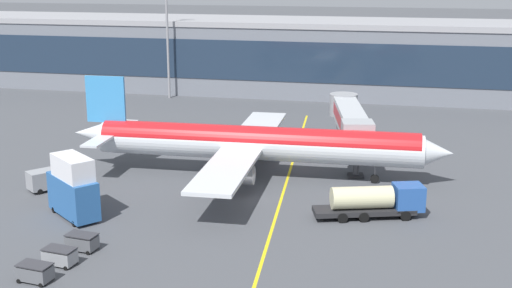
# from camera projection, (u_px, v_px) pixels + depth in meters

# --- Properties ---
(ground_plane) EXTENTS (700.00, 700.00, 0.00)m
(ground_plane) POSITION_uv_depth(u_px,v_px,m) (247.00, 198.00, 71.50)
(ground_plane) COLOR #47494F
(apron_lead_in_line) EXTENTS (6.90, 79.75, 0.01)m
(apron_lead_in_line) POSITION_uv_depth(u_px,v_px,m) (283.00, 194.00, 72.64)
(apron_lead_in_line) COLOR yellow
(apron_lead_in_line) RESTS_ON ground_plane
(terminal_building) EXTENTS (186.29, 19.72, 14.07)m
(terminal_building) POSITION_uv_depth(u_px,v_px,m) (383.00, 58.00, 127.07)
(terminal_building) COLOR slate
(terminal_building) RESTS_ON ground_plane
(main_airliner) EXTENTS (44.97, 35.78, 11.41)m
(main_airliner) POSITION_uv_depth(u_px,v_px,m) (255.00, 143.00, 77.88)
(main_airliner) COLOR silver
(main_airliner) RESTS_ON ground_plane
(jet_bridge) EXTENTS (7.23, 20.34, 6.78)m
(jet_bridge) POSITION_uv_depth(u_px,v_px,m) (349.00, 118.00, 86.11)
(jet_bridge) COLOR #B2B7BC
(jet_bridge) RESTS_ON ground_plane
(fuel_tanker) EXTENTS (11.05, 5.70, 3.25)m
(fuel_tanker) POSITION_uv_depth(u_px,v_px,m) (376.00, 200.00, 65.64)
(fuel_tanker) COLOR #232326
(fuel_tanker) RESTS_ON ground_plane
(crew_van) EXTENTS (4.75, 5.22, 2.30)m
(crew_van) POSITION_uv_depth(u_px,v_px,m) (52.00, 177.00, 74.19)
(crew_van) COLOR gray
(crew_van) RESTS_ON ground_plane
(catering_lift) EXTENTS (6.88, 6.18, 6.30)m
(catering_lift) POSITION_uv_depth(u_px,v_px,m) (73.00, 188.00, 65.32)
(catering_lift) COLOR #285B9E
(catering_lift) RESTS_ON ground_plane
(baggage_cart_0) EXTENTS (2.82, 1.91, 1.48)m
(baggage_cart_0) POSITION_uv_depth(u_px,v_px,m) (35.00, 272.00, 52.42)
(baggage_cart_0) COLOR #595B60
(baggage_cart_0) RESTS_ON ground_plane
(baggage_cart_1) EXTENTS (2.82, 1.91, 1.48)m
(baggage_cart_1) POSITION_uv_depth(u_px,v_px,m) (60.00, 256.00, 55.33)
(baggage_cart_1) COLOR gray
(baggage_cart_1) RESTS_ON ground_plane
(baggage_cart_2) EXTENTS (2.82, 1.91, 1.48)m
(baggage_cart_2) POSITION_uv_depth(u_px,v_px,m) (82.00, 242.00, 58.24)
(baggage_cart_2) COLOR #595B60
(baggage_cart_2) RESTS_ON ground_plane
(apron_light_mast_0) EXTENTS (2.80, 0.50, 23.53)m
(apron_light_mast_0) POSITION_uv_depth(u_px,v_px,m) (167.00, 24.00, 122.36)
(apron_light_mast_0) COLOR gray
(apron_light_mast_0) RESTS_ON ground_plane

